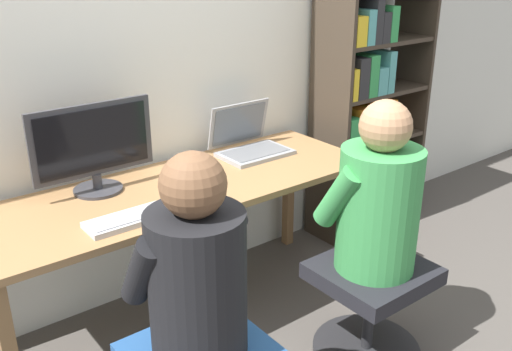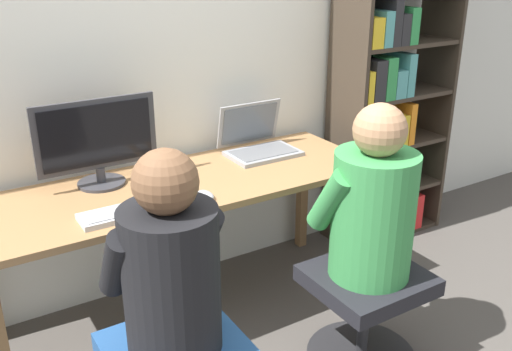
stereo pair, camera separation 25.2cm
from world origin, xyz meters
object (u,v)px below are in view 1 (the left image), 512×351
Objects in this scene: laptop at (250,143)px; person_at_monitor at (196,270)px; bookshelf at (368,96)px; desktop_monitor at (94,148)px; office_chair_right at (370,303)px; person_at_laptop at (378,199)px; keyboard at (142,215)px.

person_at_monitor is at bearing -135.17° from laptop.
laptop is 0.51× the size of person_at_monitor.
laptop is 0.88m from bookshelf.
person_at_monitor is 1.94m from bookshelf.
laptop is (0.82, -0.01, -0.15)m from desktop_monitor.
person_at_monitor is 0.39× the size of bookshelf.
person_at_laptop reaches higher than office_chair_right.
keyboard is 0.53m from person_at_monitor.
laptop is 0.50× the size of person_at_laptop.
keyboard is at bearing -156.48° from laptop.
office_chair_right is (0.78, -0.52, -0.46)m from keyboard.
person_at_monitor is at bearing -179.69° from person_at_laptop.
bookshelf is (0.87, -0.00, 0.11)m from laptop.
desktop_monitor is 1.69m from bookshelf.
bookshelf reaches higher than keyboard.
desktop_monitor is 0.77× the size of person_at_monitor.
keyboard is 0.93m from person_at_laptop.
person_at_laptop is (0.86, 0.00, 0.01)m from person_at_monitor.
person_at_laptop is (-0.01, -0.86, -0.00)m from laptop.
desktop_monitor is 1.35m from office_chair_right.
office_chair_right is 0.27× the size of bookshelf.
bookshelf is at bearing 44.14° from person_at_laptop.
office_chair_right is (0.81, -0.88, -0.64)m from desktop_monitor.
bookshelf is at bearing 11.52° from keyboard.
bookshelf reaches higher than laptop.
bookshelf is (1.69, -0.02, -0.03)m from desktop_monitor.
office_chair_right is at bearing -135.68° from bookshelf.
laptop is at bearing -0.88° from desktop_monitor.
bookshelf reaches higher than person_at_laptop.
person_at_monitor is at bearing -93.52° from desktop_monitor.
laptop is at bearing 23.52° from keyboard.
person_at_laptop is (0.00, 0.01, 0.49)m from office_chair_right.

